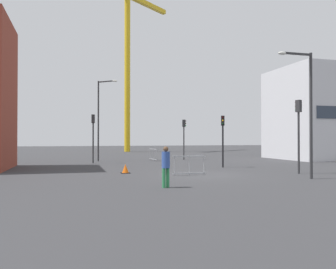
{
  "coord_description": "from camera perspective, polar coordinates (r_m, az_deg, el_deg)",
  "views": [
    {
      "loc": [
        -7.01,
        -18.19,
        2.02
      ],
      "look_at": [
        0.0,
        7.04,
        2.33
      ],
      "focal_mm": 37.22,
      "sensor_mm": 36.0,
      "label": 1
    }
  ],
  "objects": [
    {
      "name": "traffic_light_median",
      "position": [
        21.46,
        20.59,
        1.55
      ],
      "size": [
        0.32,
        0.39,
        4.26
      ],
      "color": "#2D2D30",
      "rests_on": "ground"
    },
    {
      "name": "streetlamp_short",
      "position": [
        18.85,
        21.74,
        4.85
      ],
      "size": [
        1.92,
        0.24,
        6.35
      ],
      "color": "#2D2D30",
      "rests_on": "ground"
    },
    {
      "name": "ground",
      "position": [
        19.6,
        5.55,
        -6.6
      ],
      "size": [
        160.0,
        160.0,
        0.0
      ],
      "primitive_type": "plane",
      "color": "#333335"
    },
    {
      "name": "safety_barrier_front",
      "position": [
        19.36,
        3.52,
        -5.01
      ],
      "size": [
        1.94,
        0.12,
        1.08
      ],
      "color": "#9EA0A5",
      "rests_on": "ground"
    },
    {
      "name": "construction_crane",
      "position": [
        56.35,
        -6.52,
        13.74
      ],
      "size": [
        12.35,
        9.82,
        25.04
      ],
      "color": "gold",
      "rests_on": "ground"
    },
    {
      "name": "safety_barrier_mid_span",
      "position": [
        32.49,
        -2.45,
        -3.25
      ],
      "size": [
        0.18,
        2.56,
        1.08
      ],
      "color": "gray",
      "rests_on": "ground"
    },
    {
      "name": "office_block",
      "position": [
        38.39,
        24.09,
        3.06
      ],
      "size": [
        9.41,
        7.93,
        8.98
      ],
      "color": "silver",
      "rests_on": "ground"
    },
    {
      "name": "traffic_light_island",
      "position": [
        24.8,
        8.97,
        0.35
      ],
      "size": [
        0.34,
        0.39,
        3.64
      ],
      "color": "black",
      "rests_on": "ground"
    },
    {
      "name": "traffic_light_verge",
      "position": [
        33.48,
        2.62,
        0.3
      ],
      "size": [
        0.38,
        0.28,
        3.85
      ],
      "color": "#2D2D30",
      "rests_on": "ground"
    },
    {
      "name": "traffic_cone_by_barrier",
      "position": [
        20.56,
        -6.99,
        -5.63
      ],
      "size": [
        0.53,
        0.53,
        0.54
      ],
      "color": "black",
      "rests_on": "ground"
    },
    {
      "name": "pedestrian_walking",
      "position": [
        14.4,
        -0.36,
        -4.8
      ],
      "size": [
        0.34,
        0.34,
        1.7
      ],
      "color": "#2D844C",
      "rests_on": "ground"
    },
    {
      "name": "traffic_light_crosswalk",
      "position": [
        29.23,
        -12.16,
        0.64
      ],
      "size": [
        0.29,
        0.39,
        4.01
      ],
      "color": "#2D2D30",
      "rests_on": "ground"
    },
    {
      "name": "streetlamp_tall",
      "position": [
        31.72,
        -10.96,
        3.42
      ],
      "size": [
        1.63,
        1.33,
        7.2
      ],
      "color": "#2D2D30",
      "rests_on": "ground"
    }
  ]
}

